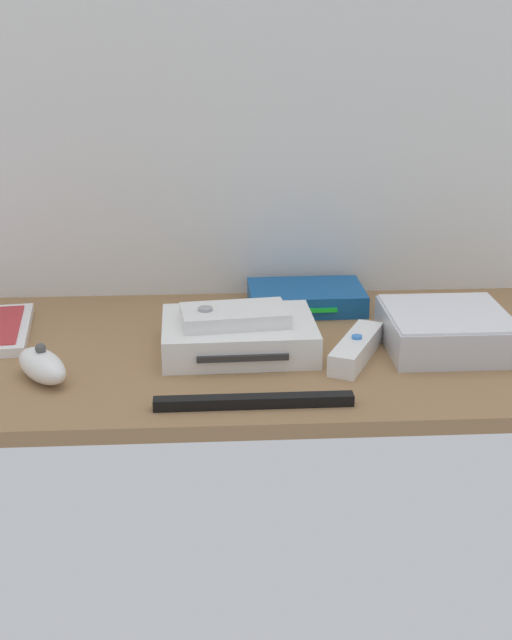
% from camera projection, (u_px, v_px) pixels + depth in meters
% --- Properties ---
extents(ground_plane, '(1.00, 0.48, 0.02)m').
position_uv_depth(ground_plane, '(256.00, 353.00, 1.20)').
color(ground_plane, '#936D47').
rests_on(ground_plane, ground).
extents(back_wall, '(1.10, 0.01, 0.64)m').
position_uv_depth(back_wall, '(247.00, 96.00, 1.32)').
color(back_wall, silver).
rests_on(back_wall, ground).
extents(game_console, '(0.21, 0.17, 0.04)m').
position_uv_depth(game_console, '(239.00, 335.00, 1.18)').
color(game_console, white).
rests_on(game_console, ground_plane).
extents(mini_computer, '(0.17, 0.17, 0.05)m').
position_uv_depth(mini_computer, '(446.00, 330.00, 1.19)').
color(mini_computer, silver).
rests_on(mini_computer, ground_plane).
extents(network_router, '(0.18, 0.13, 0.03)m').
position_uv_depth(network_router, '(306.00, 298.00, 1.35)').
color(network_router, '#145193').
rests_on(network_router, ground_plane).
extents(remote_wand, '(0.10, 0.15, 0.03)m').
position_uv_depth(remote_wand, '(356.00, 349.00, 1.15)').
color(remote_wand, white).
rests_on(remote_wand, ground_plane).
extents(remote_nunchuk, '(0.09, 0.11, 0.05)m').
position_uv_depth(remote_nunchuk, '(42.00, 366.00, 1.08)').
color(remote_nunchuk, white).
rests_on(remote_nunchuk, ground_plane).
extents(remote_classic_pad, '(0.15, 0.10, 0.02)m').
position_uv_depth(remote_classic_pad, '(234.00, 316.00, 1.16)').
color(remote_classic_pad, white).
rests_on(remote_classic_pad, game_console).
extents(sensor_bar, '(0.24, 0.02, 0.01)m').
position_uv_depth(sensor_bar, '(254.00, 401.00, 1.01)').
color(sensor_bar, black).
rests_on(sensor_bar, ground_plane).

